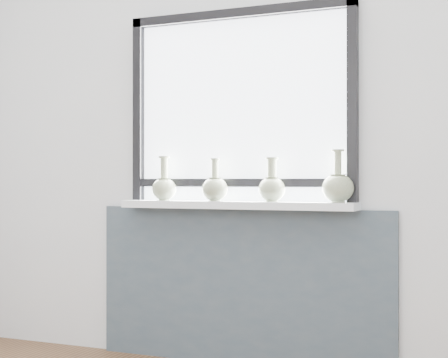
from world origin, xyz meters
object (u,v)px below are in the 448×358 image
at_px(vase_a, 164,187).
at_px(vase_c, 272,187).
at_px(vase_d, 338,186).
at_px(vase_b, 215,188).
at_px(windowsill, 235,205).

xyz_separation_m(vase_a, vase_c, (0.63, 0.02, 0.00)).
bearing_deg(vase_a, vase_d, 0.57).
height_order(vase_c, vase_d, vase_d).
xyz_separation_m(vase_b, vase_d, (0.67, 0.02, 0.01)).
height_order(vase_a, vase_b, vase_a).
xyz_separation_m(windowsill, vase_d, (0.56, 0.00, 0.10)).
distance_m(vase_c, vase_d, 0.36).
height_order(windowsill, vase_b, vase_b).
height_order(vase_a, vase_c, vase_a).
height_order(windowsill, vase_c, vase_c).
relative_size(vase_a, vase_d, 0.92).
height_order(vase_a, vase_d, vase_d).
xyz_separation_m(windowsill, vase_c, (0.20, 0.01, 0.10)).
relative_size(vase_b, vase_d, 0.86).
relative_size(vase_a, vase_b, 1.07).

